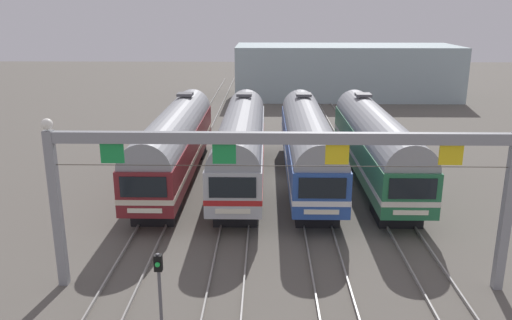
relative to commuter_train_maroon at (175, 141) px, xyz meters
The scene contains 9 objects.
ground_plane 6.99m from the commuter_train_maroon, ahead, with size 160.00×160.00×0.00m, color #5B564F.
track_bed 18.37m from the commuter_train_maroon, 69.20° to the left, with size 14.42×70.00×0.15m.
commuter_train_maroon is the anchor object (origin of this frame).
commuter_train_stainless 4.31m from the commuter_train_maroon, ahead, with size 2.88×18.06×5.05m.
commuter_train_blue 8.61m from the commuter_train_maroon, ahead, with size 2.88×18.06×5.05m.
commuter_train_green 12.92m from the commuter_train_maroon, ahead, with size 2.88×18.06×5.05m.
catenary_gantry 15.16m from the commuter_train_maroon, 64.44° to the right, with size 18.16×0.44×6.97m.
yard_signal_mast 16.40m from the commuter_train_maroon, 82.45° to the right, with size 0.28×0.35×2.76m.
maintenance_building 37.69m from the commuter_train_maroon, 65.07° to the left, with size 27.38×10.00×6.54m, color #9EB2B7.
Camera 1 is at (-0.56, -32.75, 10.97)m, focal length 36.80 mm.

